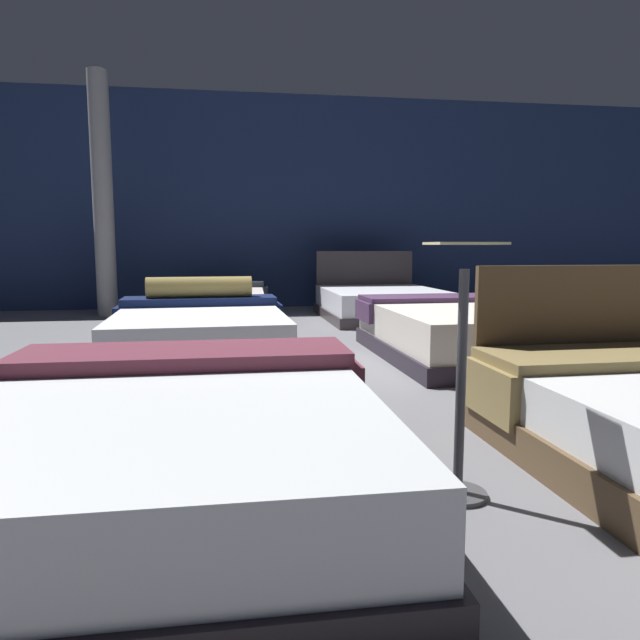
# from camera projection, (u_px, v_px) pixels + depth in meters

# --- Properties ---
(ground_plane) EXTENTS (18.00, 18.00, 0.02)m
(ground_plane) POSITION_uv_depth(u_px,v_px,m) (334.00, 361.00, 5.23)
(ground_plane) COLOR slate
(showroom_back_wall) EXTENTS (18.00, 0.06, 3.50)m
(showroom_back_wall) POSITION_uv_depth(u_px,v_px,m) (284.00, 202.00, 9.66)
(showroom_back_wall) COLOR navy
(showroom_back_wall) RESTS_ON ground_plane
(bed_0) EXTENTS (1.67, 1.91, 0.53)m
(bed_0) POSITION_uv_depth(u_px,v_px,m) (175.00, 453.00, 2.20)
(bed_0) COLOR black
(bed_0) RESTS_ON ground_plane
(bed_2) EXTENTS (1.61, 1.97, 0.73)m
(bed_2) POSITION_uv_depth(u_px,v_px,m) (200.00, 335.00, 5.07)
(bed_2) COLOR brown
(bed_2) RESTS_ON ground_plane
(bed_3) EXTENTS (1.64, 2.18, 0.51)m
(bed_3) POSITION_uv_depth(u_px,v_px,m) (465.00, 332.00, 5.35)
(bed_3) COLOR black
(bed_3) RESTS_ON ground_plane
(bed_4) EXTENTS (1.55, 2.05, 0.51)m
(bed_4) POSITION_uv_depth(u_px,v_px,m) (213.00, 305.00, 7.87)
(bed_4) COLOR #34322B
(bed_4) RESTS_ON ground_plane
(bed_5) EXTENTS (1.67, 2.12, 0.95)m
(bed_5) POSITION_uv_depth(u_px,v_px,m) (381.00, 303.00, 8.22)
(bed_5) COLOR #342E31
(bed_5) RESTS_ON ground_plane
(price_sign) EXTENTS (0.28, 0.24, 1.04)m
(price_sign) POSITION_uv_depth(u_px,v_px,m) (460.00, 401.00, 2.33)
(price_sign) COLOR #3F3F44
(price_sign) RESTS_ON ground_plane
(support_pillar) EXTENTS (0.29, 0.29, 3.50)m
(support_pillar) POSITION_uv_depth(u_px,v_px,m) (103.00, 196.00, 8.36)
(support_pillar) COLOR #99999E
(support_pillar) RESTS_ON ground_plane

